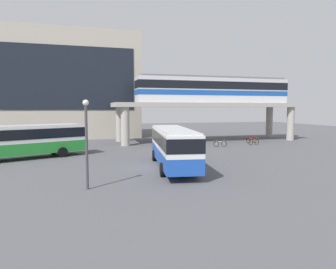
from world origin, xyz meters
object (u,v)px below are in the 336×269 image
object	(u,v)px
bus_secondary	(25,138)
bicycle_black	(171,143)
bicycle_orange	(254,142)
bicycle_red	(252,140)
bus_main	(173,144)
bicycle_silver	(220,144)
station_building	(61,86)
pedestrian_walking_across	(169,143)
bicycle_green	(161,146)
bicycle_blue	(194,142)
train	(214,90)

from	to	relation	value
bus_secondary	bicycle_black	size ratio (longest dim) A/B	6.27
bicycle_orange	bicycle_red	distance (m)	2.16
bus_main	bicycle_red	distance (m)	21.30
bus_secondary	bicycle_silver	size ratio (longest dim) A/B	6.22
station_building	bicycle_red	xyz separation A→B (m)	(25.86, -16.44, -8.13)
bicycle_black	pedestrian_walking_across	size ratio (longest dim) A/B	0.99
bicycle_black	bicycle_red	bearing A→B (deg)	1.17
bicycle_orange	bicycle_green	bearing A→B (deg)	-175.51
bicycle_orange	bicycle_green	xyz separation A→B (m)	(-12.95, -1.02, 0.00)
bicycle_blue	bicycle_green	xyz separation A→B (m)	(-5.17, -2.83, 0.00)
train	bicycle_green	bearing A→B (deg)	-143.92
bicycle_silver	pedestrian_walking_across	bearing A→B (deg)	-165.43
bus_secondary	bicycle_red	bearing A→B (deg)	12.14
bicycle_black	bicycle_orange	bearing A→B (deg)	-9.03
bicycle_red	pedestrian_walking_across	xyz separation A→B (m)	(-13.36, -4.52, 0.49)
bicycle_blue	bicycle_green	world-z (taller)	same
station_building	bicycle_orange	bearing A→B (deg)	-36.38
bus_main	pedestrian_walking_across	bearing A→B (deg)	75.83
bus_secondary	bicycle_blue	size ratio (longest dim) A/B	6.26
bicycle_blue	pedestrian_walking_across	distance (m)	6.44
bicycle_orange	bicycle_blue	size ratio (longest dim) A/B	0.99
station_building	train	xyz separation A→B (m)	(22.02, -12.15, -0.94)
bicycle_orange	bicycle_silver	size ratio (longest dim) A/B	0.98
bicycle_silver	bicycle_red	bearing A→B (deg)	23.37
bicycle_silver	bicycle_black	bearing A→B (deg)	157.41
bus_main	station_building	bearing A→B (deg)	108.18
bicycle_blue	pedestrian_walking_across	size ratio (longest dim) A/B	0.99
bicycle_green	bicycle_orange	bearing A→B (deg)	4.49
train	bicycle_red	size ratio (longest dim) A/B	13.00
bicycle_orange	bicycle_red	world-z (taller)	same
train	bicycle_blue	bearing A→B (deg)	-137.29
bicycle_silver	pedestrian_walking_across	size ratio (longest dim) A/B	1.00
bus_secondary	bicycle_red	xyz separation A→B (m)	(28.05, 6.04, -1.63)
bicycle_orange	bus_main	bearing A→B (deg)	-140.72
bicycle_red	bus_main	bearing A→B (deg)	-138.09
bicycle_orange	bicycle_blue	distance (m)	7.99
bicycle_blue	bicycle_silver	bearing A→B (deg)	-43.51
bus_secondary	bicycle_red	distance (m)	28.74
bicycle_silver	bicycle_green	size ratio (longest dim) A/B	1.00
bicycle_black	station_building	bearing A→B (deg)	130.18
bicycle_orange	bicycle_green	size ratio (longest dim) A/B	0.99
station_building	bicycle_silver	bearing A→B (deg)	-43.90
train	bicycle_black	size ratio (longest dim) A/B	13.04
train	bicycle_black	bearing A→B (deg)	-150.32
station_building	bus_main	bearing A→B (deg)	-71.82
bicycle_green	station_building	bearing A→B (deg)	121.79
train	bicycle_red	distance (m)	9.21
bicycle_orange	bicycle_red	xyz separation A→B (m)	(0.87, 1.97, 0.00)
station_building	bus_main	size ratio (longest dim) A/B	2.21
bus_main	pedestrian_walking_across	size ratio (longest dim) A/B	6.28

